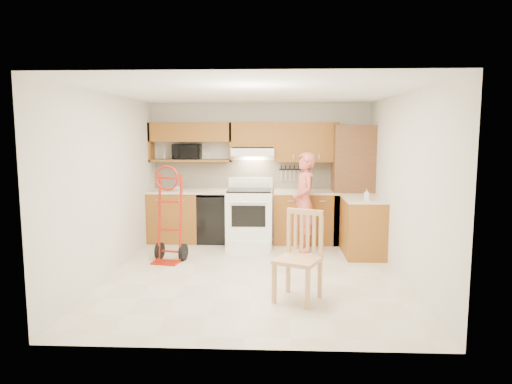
# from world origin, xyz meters

# --- Properties ---
(floor) EXTENTS (4.00, 4.50, 0.02)m
(floor) POSITION_xyz_m (0.00, 0.00, -0.01)
(floor) COLOR beige
(floor) RESTS_ON ground
(ceiling) EXTENTS (4.00, 4.50, 0.02)m
(ceiling) POSITION_xyz_m (0.00, 0.00, 2.51)
(ceiling) COLOR white
(ceiling) RESTS_ON ground
(wall_back) EXTENTS (4.00, 0.02, 2.50)m
(wall_back) POSITION_xyz_m (0.00, 2.26, 1.25)
(wall_back) COLOR silver
(wall_back) RESTS_ON ground
(wall_front) EXTENTS (4.00, 0.02, 2.50)m
(wall_front) POSITION_xyz_m (0.00, -2.26, 1.25)
(wall_front) COLOR silver
(wall_front) RESTS_ON ground
(wall_left) EXTENTS (0.02, 4.50, 2.50)m
(wall_left) POSITION_xyz_m (-2.01, 0.00, 1.25)
(wall_left) COLOR silver
(wall_left) RESTS_ON ground
(wall_right) EXTENTS (0.02, 4.50, 2.50)m
(wall_right) POSITION_xyz_m (2.01, 0.00, 1.25)
(wall_right) COLOR silver
(wall_right) RESTS_ON ground
(backsplash) EXTENTS (3.92, 0.03, 0.55)m
(backsplash) POSITION_xyz_m (0.00, 2.23, 1.20)
(backsplash) COLOR beige
(backsplash) RESTS_ON wall_back
(lower_cab_left) EXTENTS (0.90, 0.60, 0.90)m
(lower_cab_left) POSITION_xyz_m (-1.55, 1.95, 0.45)
(lower_cab_left) COLOR #92581E
(lower_cab_left) RESTS_ON ground
(dishwasher) EXTENTS (0.60, 0.60, 0.85)m
(dishwasher) POSITION_xyz_m (-0.80, 1.95, 0.42)
(dishwasher) COLOR black
(dishwasher) RESTS_ON ground
(lower_cab_right) EXTENTS (1.14, 0.60, 0.90)m
(lower_cab_right) POSITION_xyz_m (0.83, 1.95, 0.45)
(lower_cab_right) COLOR #92581E
(lower_cab_right) RESTS_ON ground
(countertop_left) EXTENTS (1.50, 0.63, 0.04)m
(countertop_left) POSITION_xyz_m (-1.25, 1.95, 0.92)
(countertop_left) COLOR beige
(countertop_left) RESTS_ON lower_cab_left
(countertop_right) EXTENTS (1.14, 0.63, 0.04)m
(countertop_right) POSITION_xyz_m (0.83, 1.95, 0.92)
(countertop_right) COLOR beige
(countertop_right) RESTS_ON lower_cab_right
(cab_return_right) EXTENTS (0.60, 1.00, 0.90)m
(cab_return_right) POSITION_xyz_m (1.70, 1.15, 0.45)
(cab_return_right) COLOR #92581E
(cab_return_right) RESTS_ON ground
(countertop_return) EXTENTS (0.63, 1.00, 0.04)m
(countertop_return) POSITION_xyz_m (1.70, 1.15, 0.92)
(countertop_return) COLOR beige
(countertop_return) RESTS_ON cab_return_right
(pantry_tall) EXTENTS (0.70, 0.60, 2.10)m
(pantry_tall) POSITION_xyz_m (1.65, 1.95, 1.05)
(pantry_tall) COLOR brown
(pantry_tall) RESTS_ON ground
(upper_cab_left) EXTENTS (1.50, 0.33, 0.34)m
(upper_cab_left) POSITION_xyz_m (-1.25, 2.08, 1.98)
(upper_cab_left) COLOR #92581E
(upper_cab_left) RESTS_ON wall_back
(upper_shelf_mw) EXTENTS (1.50, 0.33, 0.04)m
(upper_shelf_mw) POSITION_xyz_m (-1.25, 2.08, 1.47)
(upper_shelf_mw) COLOR #92581E
(upper_shelf_mw) RESTS_ON wall_back
(upper_cab_center) EXTENTS (0.76, 0.33, 0.44)m
(upper_cab_center) POSITION_xyz_m (-0.12, 2.08, 1.94)
(upper_cab_center) COLOR #92581E
(upper_cab_center) RESTS_ON wall_back
(upper_cab_right) EXTENTS (1.14, 0.33, 0.70)m
(upper_cab_right) POSITION_xyz_m (0.83, 2.08, 1.80)
(upper_cab_right) COLOR #92581E
(upper_cab_right) RESTS_ON wall_back
(range_hood) EXTENTS (0.76, 0.46, 0.14)m
(range_hood) POSITION_xyz_m (-0.12, 2.02, 1.63)
(range_hood) COLOR white
(range_hood) RESTS_ON wall_back
(knife_strip) EXTENTS (0.40, 0.05, 0.29)m
(knife_strip) POSITION_xyz_m (0.55, 2.21, 1.24)
(knife_strip) COLOR black
(knife_strip) RESTS_ON backsplash
(microwave) EXTENTS (0.51, 0.35, 0.28)m
(microwave) POSITION_xyz_m (-1.32, 2.08, 1.63)
(microwave) COLOR black
(microwave) RESTS_ON upper_shelf_mw
(range) EXTENTS (0.79, 1.04, 1.17)m
(range) POSITION_xyz_m (-0.17, 1.66, 0.59)
(range) COLOR white
(range) RESTS_ON ground
(person) EXTENTS (0.51, 0.67, 1.65)m
(person) POSITION_xyz_m (0.77, 1.35, 0.83)
(person) COLOR #C95849
(person) RESTS_ON ground
(hand_truck) EXTENTS (0.60, 0.57, 1.34)m
(hand_truck) POSITION_xyz_m (-1.35, 0.59, 0.67)
(hand_truck) COLOR #A11A0B
(hand_truck) RESTS_ON ground
(dining_chair) EXTENTS (0.65, 0.67, 1.06)m
(dining_chair) POSITION_xyz_m (0.55, -0.98, 0.53)
(dining_chair) COLOR tan
(dining_chair) RESTS_ON ground
(soap_bottle) EXTENTS (0.09, 0.09, 0.17)m
(soap_bottle) POSITION_xyz_m (1.70, 0.89, 1.02)
(soap_bottle) COLOR white
(soap_bottle) RESTS_ON countertop_return
(bowl) EXTENTS (0.23, 0.23, 0.05)m
(bowl) POSITION_xyz_m (-1.50, 1.95, 0.97)
(bowl) COLOR white
(bowl) RESTS_ON countertop_left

